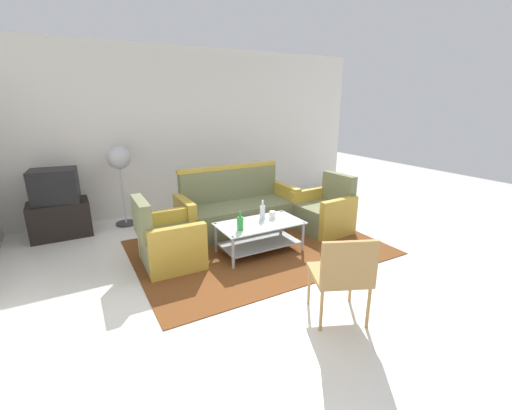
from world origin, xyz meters
The scene contains 14 objects.
ground_plane centered at (0.00, 0.00, 0.00)m, with size 14.00×14.00×0.00m, color silver.
wall_back centered at (0.00, 3.06, 1.40)m, with size 6.52×0.12×2.80m.
rug centered at (-0.13, 0.75, 0.01)m, with size 3.21×2.27×0.01m, color brown.
couch centered at (-0.07, 1.49, 0.32)m, with size 1.80×0.74×0.96m.
armchair_left centered at (-1.32, 0.86, 0.29)m, with size 0.71×0.77×0.85m.
armchair_right centered at (1.07, 0.81, 0.29)m, with size 0.74×0.80×0.85m.
coffee_table centered at (-0.18, 0.62, 0.27)m, with size 1.10×0.60×0.40m.
bottle_clear centered at (-0.06, 0.74, 0.51)m, with size 0.07×0.07×0.26m.
bottle_green centered at (-0.51, 0.52, 0.50)m, with size 0.08×0.08×0.24m.
cup centered at (0.06, 0.69, 0.46)m, with size 0.08×0.08×0.10m, color silver.
tv_stand centered at (-2.44, 2.55, 0.26)m, with size 0.80×0.50×0.52m, color black.
television centered at (-2.44, 2.55, 0.76)m, with size 0.65×0.51×0.48m.
pedestal_fan centered at (-1.53, 2.60, 1.01)m, with size 0.36×0.36×1.27m.
wicker_chair centered at (-0.29, -1.02, 0.49)m, with size 0.63×0.63×0.84m.
Camera 1 is at (-2.27, -3.00, 1.93)m, focal length 24.15 mm.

